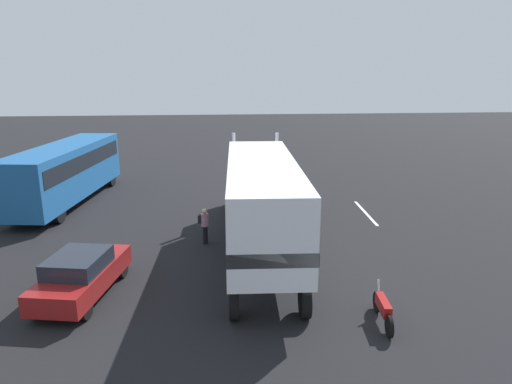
# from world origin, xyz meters

# --- Properties ---
(ground_plane) EXTENTS (120.00, 120.00, 0.00)m
(ground_plane) POSITION_xyz_m (0.00, 0.00, 0.00)
(ground_plane) COLOR black
(lane_stripe_near) EXTENTS (4.40, 0.44, 0.01)m
(lane_stripe_near) POSITION_xyz_m (1.89, -3.50, 0.01)
(lane_stripe_near) COLOR silver
(lane_stripe_near) RESTS_ON ground_plane
(lane_stripe_mid) EXTENTS (4.40, 0.40, 0.01)m
(lane_stripe_mid) POSITION_xyz_m (-1.22, -6.49, 0.01)
(lane_stripe_mid) COLOR silver
(lane_stripe_mid) RESTS_ON ground_plane
(semi_truck) EXTENTS (14.28, 3.27, 4.50)m
(semi_truck) POSITION_xyz_m (-6.19, -0.16, 2.52)
(semi_truck) COLOR white
(semi_truck) RESTS_ON ground_plane
(person_bystander) EXTENTS (0.37, 0.48, 1.63)m
(person_bystander) POSITION_xyz_m (-4.95, 2.20, 0.89)
(person_bystander) COLOR black
(person_bystander) RESTS_ON ground_plane
(parked_bus) EXTENTS (11.23, 3.89, 3.40)m
(parked_bus) POSITION_xyz_m (2.39, 10.29, 2.07)
(parked_bus) COLOR #1E5999
(parked_bus) RESTS_ON ground_plane
(parked_car) EXTENTS (4.66, 2.60, 1.57)m
(parked_car) POSITION_xyz_m (-9.53, 6.29, 0.81)
(parked_car) COLOR maroon
(parked_car) RESTS_ON ground_plane
(motorcycle) EXTENTS (2.11, 0.35, 1.12)m
(motorcycle) POSITION_xyz_m (-12.20, -3.30, 0.48)
(motorcycle) COLOR black
(motorcycle) RESTS_ON ground_plane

